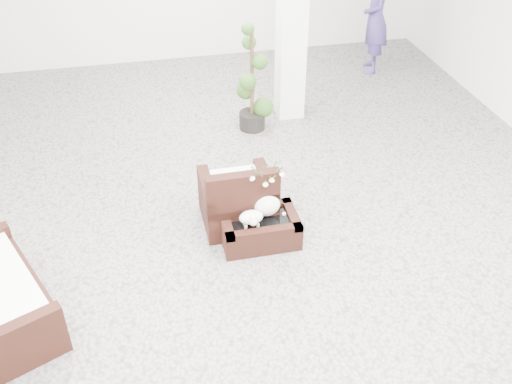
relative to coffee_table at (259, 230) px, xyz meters
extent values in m
plane|color=gray|center=(-0.01, 0.22, -0.16)|extent=(11.00, 11.00, 0.00)
cube|color=white|center=(1.19, 3.02, 1.59)|extent=(0.40, 0.40, 3.50)
cube|color=#34160F|center=(0.00, 0.00, 0.00)|extent=(0.90, 0.60, 0.31)
ellipsoid|color=white|center=(-0.12, -0.10, 0.26)|extent=(0.28, 0.23, 0.21)
cylinder|color=white|center=(0.30, 0.02, 0.17)|extent=(0.04, 0.04, 0.03)
cube|color=#34160F|center=(-0.18, 0.43, 0.30)|extent=(0.86, 0.83, 0.91)
imported|color=#423270|center=(3.14, 4.37, 0.83)|extent=(0.66, 0.82, 1.97)
camera|label=1|loc=(-1.23, -5.29, 4.41)|focal=41.55mm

